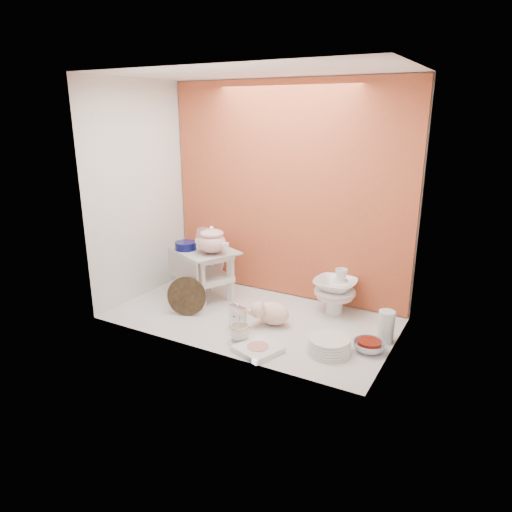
{
  "coord_description": "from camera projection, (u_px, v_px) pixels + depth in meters",
  "views": [
    {
      "loc": [
        1.38,
        -2.41,
        1.29
      ],
      "look_at": [
        0.02,
        0.02,
        0.42
      ],
      "focal_mm": 32.63,
      "sensor_mm": 36.0,
      "label": 1
    }
  ],
  "objects": [
    {
      "name": "gold_rim_teacup",
      "position": [
        240.0,
        332.0,
        2.7
      ],
      "size": [
        0.14,
        0.14,
        0.09
      ],
      "primitive_type": "imported",
      "rotation": [
        0.0,
        0.0,
        -0.16
      ],
      "color": "white",
      "rests_on": "teacup_saucer"
    },
    {
      "name": "porcelain_tower",
      "position": [
        335.0,
        290.0,
        3.06
      ],
      "size": [
        0.33,
        0.33,
        0.32
      ],
      "primitive_type": null,
      "rotation": [
        0.0,
        0.0,
        0.21
      ],
      "color": "white",
      "rests_on": "ground"
    },
    {
      "name": "teacup_saucer",
      "position": [
        240.0,
        341.0,
        2.72
      ],
      "size": [
        0.19,
        0.19,
        0.01
      ],
      "primitive_type": "cylinder",
      "rotation": [
        0.0,
        0.0,
        -0.26
      ],
      "color": "white",
      "rests_on": "ground"
    },
    {
      "name": "step_stool",
      "position": [
        206.0,
        274.0,
        3.3
      ],
      "size": [
        0.53,
        0.5,
        0.36
      ],
      "primitive_type": null,
      "rotation": [
        0.0,
        0.0,
        -0.43
      ],
      "color": "silver",
      "rests_on": "ground"
    },
    {
      "name": "soup_tureen",
      "position": [
        212.0,
        240.0,
        3.14
      ],
      "size": [
        0.31,
        0.31,
        0.19
      ],
      "primitive_type": null,
      "rotation": [
        0.0,
        0.0,
        0.41
      ],
      "color": "white",
      "rests_on": "step_stool"
    },
    {
      "name": "blue_white_vase",
      "position": [
        192.0,
        268.0,
        3.59
      ],
      "size": [
        0.28,
        0.28,
        0.26
      ],
      "primitive_type": "imported",
      "rotation": [
        0.0,
        0.0,
        0.14
      ],
      "color": "silver",
      "rests_on": "ground"
    },
    {
      "name": "cobalt_bowl",
      "position": [
        186.0,
        246.0,
        3.26
      ],
      "size": [
        0.15,
        0.15,
        0.06
      ],
      "primitive_type": "cylinder",
      "rotation": [
        0.0,
        0.0,
        -0.01
      ],
      "color": "#090E46",
      "rests_on": "step_stool"
    },
    {
      "name": "dinner_plate_stack",
      "position": [
        329.0,
        345.0,
        2.58
      ],
      "size": [
        0.27,
        0.27,
        0.09
      ],
      "primitive_type": "cylinder",
      "rotation": [
        0.0,
        0.0,
        0.07
      ],
      "color": "white",
      "rests_on": "ground"
    },
    {
      "name": "lacquer_tray",
      "position": [
        187.0,
        296.0,
        3.04
      ],
      "size": [
        0.26,
        0.15,
        0.26
      ],
      "primitive_type": null,
      "rotation": [
        0.0,
        0.0,
        0.38
      ],
      "color": "black",
      "rests_on": "ground"
    },
    {
      "name": "ground",
      "position": [
        252.0,
        318.0,
        3.03
      ],
      "size": [
        1.8,
        1.8,
        0.0
      ],
      "primitive_type": "plane",
      "color": "silver",
      "rests_on": "ground"
    },
    {
      "name": "plush_pig",
      "position": [
        273.0,
        313.0,
        2.91
      ],
      "size": [
        0.32,
        0.28,
        0.16
      ],
      "primitive_type": "ellipsoid",
      "rotation": [
        0.0,
        0.0,
        0.41
      ],
      "color": "beige",
      "rests_on": "ground"
    },
    {
      "name": "niche_shell",
      "position": [
        266.0,
        171.0,
        2.91
      ],
      "size": [
        1.86,
        1.03,
        1.53
      ],
      "color": "#BD492F",
      "rests_on": "ground"
    },
    {
      "name": "lattice_dish",
      "position": [
        258.0,
        349.0,
        2.6
      ],
      "size": [
        0.28,
        0.28,
        0.03
      ],
      "primitive_type": "cube",
      "rotation": [
        0.0,
        0.0,
        -0.34
      ],
      "color": "white",
      "rests_on": "ground"
    },
    {
      "name": "clear_glass_vase",
      "position": [
        386.0,
        326.0,
        2.7
      ],
      "size": [
        0.12,
        0.12,
        0.19
      ],
      "primitive_type": "cylinder",
      "rotation": [
        0.0,
        0.0,
        0.41
      ],
      "color": "silver",
      "rests_on": "ground"
    },
    {
      "name": "floral_platter",
      "position": [
        205.0,
        254.0,
        3.66
      ],
      "size": [
        0.42,
        0.16,
        0.43
      ],
      "primitive_type": null,
      "rotation": [
        0.0,
        0.0,
        -0.26
      ],
      "color": "white",
      "rests_on": "ground"
    },
    {
      "name": "mantel_clock",
      "position": [
        238.0,
        316.0,
        2.86
      ],
      "size": [
        0.12,
        0.06,
        0.17
      ],
      "primitive_type": "cube",
      "rotation": [
        0.0,
        0.0,
        -0.22
      ],
      "color": "silver",
      "rests_on": "ground"
    },
    {
      "name": "crystal_bowl",
      "position": [
        369.0,
        346.0,
        2.61
      ],
      "size": [
        0.22,
        0.22,
        0.06
      ],
      "primitive_type": "imported",
      "rotation": [
        0.0,
        0.0,
        -0.23
      ],
      "color": "silver",
      "rests_on": "ground"
    }
  ]
}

